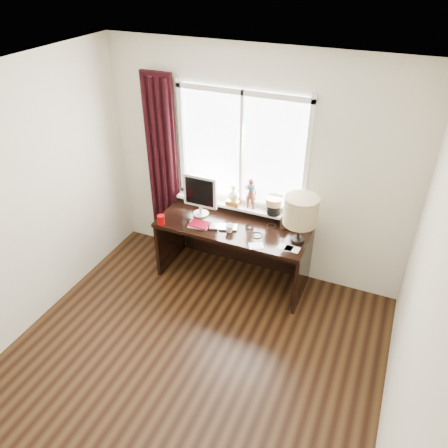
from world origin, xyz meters
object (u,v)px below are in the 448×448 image
at_px(laptop, 224,227).
at_px(mug, 229,228).
at_px(monitor, 200,193).
at_px(table_lamp, 301,211).
at_px(red_cup, 161,220).
at_px(desk, 236,238).

distance_m(laptop, mug, 0.10).
relative_size(monitor, table_lamp, 0.94).
xyz_separation_m(laptop, red_cup, (-0.67, -0.20, 0.04)).
height_order(red_cup, desk, red_cup).
relative_size(mug, red_cup, 0.86).
xyz_separation_m(mug, monitor, (-0.44, 0.20, 0.23)).
distance_m(red_cup, table_lamp, 1.54).
height_order(desk, monitor, monitor).
distance_m(mug, desk, 0.38).
bearing_deg(monitor, mug, -24.80).
bearing_deg(desk, monitor, -175.45).
distance_m(mug, red_cup, 0.77).
bearing_deg(laptop, table_lamp, -11.98).
bearing_deg(desk, mug, -87.16).
height_order(laptop, mug, mug).
bearing_deg(mug, desk, 92.84).
relative_size(mug, monitor, 0.19).
height_order(mug, red_cup, red_cup).
bearing_deg(laptop, red_cup, 179.18).
height_order(desk, table_lamp, table_lamp).
relative_size(red_cup, table_lamp, 0.21).
distance_m(desk, table_lamp, 0.96).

